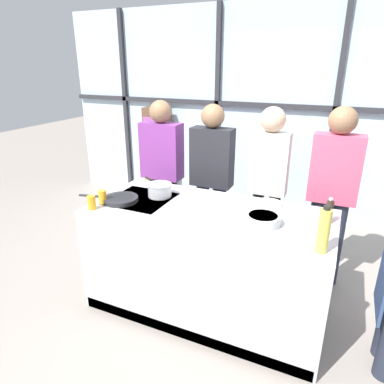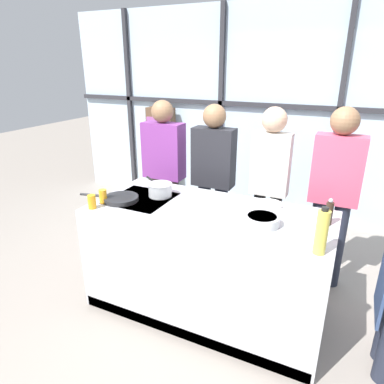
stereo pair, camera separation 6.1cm
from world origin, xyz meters
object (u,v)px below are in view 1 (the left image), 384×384
spectator_center_left (212,174)px  mixing_bowl (263,219)px  spectator_center_right (268,179)px  oil_bottle (324,231)px  pepper_grinder (329,212)px  white_plate (268,203)px  spectator_far_right (333,188)px  spectator_far_left (162,168)px  juice_glass_near (92,203)px  frying_pan (120,199)px  juice_glass_far (102,197)px  saucepan (160,190)px

spectator_center_left → mixing_bowl: (0.75, -0.89, 0.01)m
spectator_center_right → oil_bottle: 1.28m
pepper_grinder → white_plate: bearing=159.6°
spectator_far_right → oil_bottle: 1.13m
spectator_far_left → juice_glass_near: spectator_far_left is taller
spectator_center_left → mixing_bowl: spectator_center_left is taller
frying_pan → juice_glass_far: (-0.11, -0.10, 0.04)m
frying_pan → juice_glass_near: size_ratio=4.57×
spectator_far_right → oil_bottle: bearing=89.9°
oil_bottle → juice_glass_near: bearing=-178.1°
spectator_center_right → saucepan: size_ratio=4.72×
white_plate → mixing_bowl: mixing_bowl is taller
spectator_center_left → white_plate: spectator_center_left is taller
spectator_far_left → oil_bottle: bearing=147.6°
spectator_center_left → juice_glass_near: spectator_center_left is taller
spectator_far_right → white_plate: bearing=45.5°
spectator_center_right → frying_pan: 1.44m
spectator_far_left → mixing_bowl: size_ratio=6.44×
spectator_center_right → spectator_far_right: spectator_far_right is taller
spectator_center_right → spectator_far_left: bearing=0.0°
juice_glass_far → oil_bottle: bearing=-2.6°
spectator_center_right → pepper_grinder: 0.90m
spectator_center_right → mixing_bowl: size_ratio=6.41×
frying_pan → pepper_grinder: size_ratio=2.57×
spectator_far_left → pepper_grinder: 1.91m
spectator_center_left → pepper_grinder: bearing=150.8°
spectator_far_left → pepper_grinder: (1.79, -0.67, 0.06)m
spectator_far_left → mixing_bowl: bearing=146.6°
saucepan → juice_glass_far: size_ratio=3.07×
mixing_bowl → oil_bottle: 0.51m
frying_pan → mixing_bowl: mixing_bowl is taller
spectator_center_right → saucepan: spectator_center_right is taller
spectator_far_right → mixing_bowl: spectator_far_right is taller
spectator_far_right → juice_glass_near: spectator_far_right is taller
spectator_center_right → juice_glass_far: size_ratio=14.49×
saucepan → juice_glass_near: same height
spectator_center_left → juice_glass_near: (-0.59, -1.19, 0.03)m
spectator_far_right → juice_glass_far: 2.07m
mixing_bowl → juice_glass_far: bearing=-173.1°
spectator_center_left → spectator_far_right: spectator_far_right is taller
white_plate → oil_bottle: (0.48, -0.64, 0.14)m
juice_glass_near → mixing_bowl: bearing=12.6°
spectator_far_left → juice_glass_far: (0.00, -1.05, 0.03)m
frying_pan → white_plate: bearing=21.4°
mixing_bowl → juice_glass_far: size_ratio=2.26×
frying_pan → juice_glass_far: size_ratio=4.57×
pepper_grinder → saucepan: bearing=-178.6°
spectator_far_left → frying_pan: bearing=96.5°
spectator_far_right → frying_pan: spectator_far_right is taller
spectator_center_left → frying_pan: (-0.49, -0.95, -0.01)m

